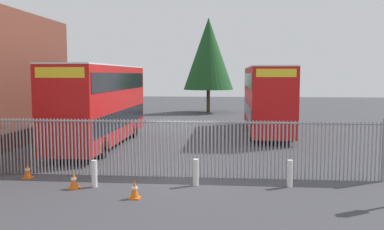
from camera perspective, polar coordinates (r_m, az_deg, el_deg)
ground_plane at (r=23.85m, az=0.85°, el=-3.85°), size 100.00×100.00×0.00m
palisade_fence at (r=15.90m, az=-4.11°, el=-4.32°), size 16.50×0.14×2.35m
double_decker_bus_near_gate at (r=23.19m, az=-12.50°, el=1.77°), size 2.54×10.81×4.42m
double_decker_bus_behind_fence_left at (r=27.93m, az=10.23°, el=2.44°), size 2.54×10.81×4.42m
bollard_near_left at (r=14.93m, az=-13.31°, el=-7.87°), size 0.20×0.20×0.95m
bollard_center_front at (r=14.72m, az=0.53°, el=-7.91°), size 0.20×0.20×0.95m
bollard_near_right at (r=14.96m, az=13.32°, el=-7.84°), size 0.20×0.20×0.95m
traffic_cone_by_gate at (r=13.40m, az=-7.91°, el=-10.15°), size 0.34×0.34×0.59m
traffic_cone_mid_forecourt at (r=14.94m, az=-15.96°, el=-8.66°), size 0.34×0.34×0.59m
traffic_cone_near_kerb at (r=16.97m, az=-21.69°, el=-7.14°), size 0.34×0.34×0.59m
tree_tall_back at (r=42.88m, az=2.28°, el=8.42°), size 5.13×5.13×9.70m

